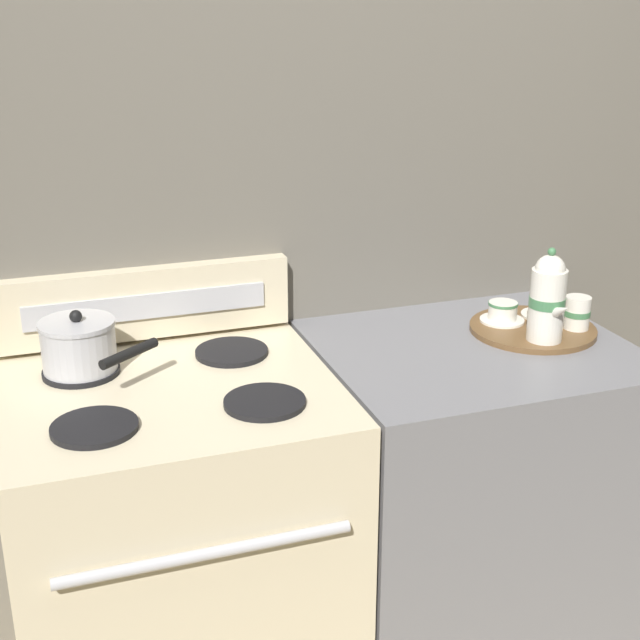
% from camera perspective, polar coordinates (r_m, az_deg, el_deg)
% --- Properties ---
extents(wall_back, '(6.00, 0.05, 2.20)m').
position_cam_1_polar(wall_back, '(2.29, -2.07, 4.74)').
color(wall_back, '#666056').
rests_on(wall_back, ground).
extents(stove, '(0.72, 0.67, 0.92)m').
position_cam_1_polar(stove, '(2.19, -8.88, -15.15)').
color(stove, beige).
rests_on(stove, ground).
extents(control_panel, '(0.71, 0.05, 0.17)m').
position_cam_1_polar(control_panel, '(2.20, -11.10, 1.08)').
color(control_panel, beige).
rests_on(control_panel, stove).
extents(side_counter, '(0.74, 0.64, 0.91)m').
position_cam_1_polar(side_counter, '(2.40, 9.23, -11.76)').
color(side_counter, slate).
rests_on(side_counter, ground).
extents(saucepan, '(0.25, 0.27, 0.14)m').
position_cam_1_polar(saucepan, '(2.05, -15.12, -1.57)').
color(saucepan, '#B7B7BC').
rests_on(saucepan, stove).
extents(serving_tray, '(0.32, 0.32, 0.01)m').
position_cam_1_polar(serving_tray, '(2.31, 13.45, -0.55)').
color(serving_tray, brown).
rests_on(serving_tray, side_counter).
extents(teapot, '(0.09, 0.14, 0.23)m').
position_cam_1_polar(teapot, '(2.19, 14.38, 1.40)').
color(teapot, white).
rests_on(teapot, serving_tray).
extents(teacup_left, '(0.11, 0.11, 0.05)m').
position_cam_1_polar(teacup_left, '(2.38, 14.12, 0.84)').
color(teacup_left, white).
rests_on(teacup_left, serving_tray).
extents(teacup_right, '(0.11, 0.11, 0.05)m').
position_cam_1_polar(teacup_right, '(2.32, 11.61, 0.51)').
color(teacup_right, white).
rests_on(teacup_right, serving_tray).
extents(creamer_jug, '(0.07, 0.07, 0.08)m').
position_cam_1_polar(creamer_jug, '(2.31, 16.14, 0.46)').
color(creamer_jug, white).
rests_on(creamer_jug, serving_tray).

